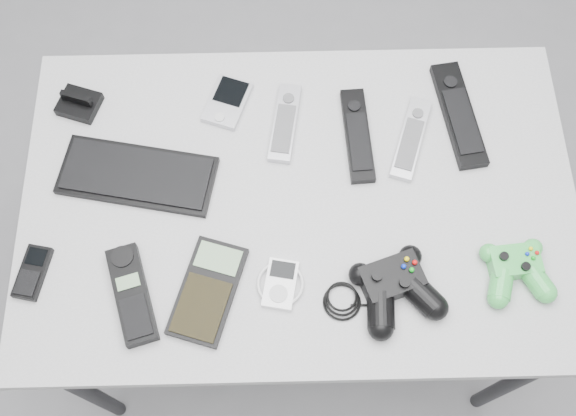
{
  "coord_description": "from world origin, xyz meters",
  "views": [
    {
      "loc": [
        0.03,
        -0.5,
        1.9
      ],
      "look_at": [
        0.04,
        -0.0,
        0.74
      ],
      "focal_mm": 42.0,
      "sensor_mm": 36.0,
      "label": 1
    }
  ],
  "objects_px": {
    "desk": "(299,212)",
    "mp3_player": "(280,284)",
    "remote_black_a": "(357,135)",
    "cordless_handset": "(132,294)",
    "pda": "(227,102)",
    "pda_keyboard": "(137,175)",
    "controller_black": "(395,286)",
    "remote_black_b": "(459,114)",
    "controller_green": "(516,268)",
    "remote_silver_a": "(285,123)",
    "remote_silver_b": "(411,138)",
    "calculator": "(208,291)",
    "mobile_phone": "(32,272)"
  },
  "relations": [
    {
      "from": "desk",
      "to": "remote_black_a",
      "type": "relative_size",
      "value": 5.17
    },
    {
      "from": "mp3_player",
      "to": "remote_silver_a",
      "type": "bearing_deg",
      "value": 98.21
    },
    {
      "from": "pda_keyboard",
      "to": "controller_black",
      "type": "distance_m",
      "value": 0.54
    },
    {
      "from": "pda",
      "to": "remote_silver_a",
      "type": "relative_size",
      "value": 0.64
    },
    {
      "from": "remote_silver_a",
      "to": "remote_black_a",
      "type": "relative_size",
      "value": 0.85
    },
    {
      "from": "pda_keyboard",
      "to": "controller_black",
      "type": "bearing_deg",
      "value": -15.47
    },
    {
      "from": "desk",
      "to": "cordless_handset",
      "type": "xyz_separation_m",
      "value": [
        -0.31,
        -0.19,
        0.08
      ]
    },
    {
      "from": "pda",
      "to": "cordless_handset",
      "type": "relative_size",
      "value": 0.62
    },
    {
      "from": "remote_black_a",
      "to": "controller_green",
      "type": "bearing_deg",
      "value": -50.12
    },
    {
      "from": "remote_silver_b",
      "to": "mobile_phone",
      "type": "bearing_deg",
      "value": -141.31
    },
    {
      "from": "desk",
      "to": "mp3_player",
      "type": "relative_size",
      "value": 11.67
    },
    {
      "from": "cordless_handset",
      "to": "pda_keyboard",
      "type": "bearing_deg",
      "value": 75.42
    },
    {
      "from": "controller_black",
      "to": "pda_keyboard",
      "type": "bearing_deg",
      "value": 134.49
    },
    {
      "from": "cordless_handset",
      "to": "controller_green",
      "type": "distance_m",
      "value": 0.7
    },
    {
      "from": "mobile_phone",
      "to": "cordless_handset",
      "type": "distance_m",
      "value": 0.19
    },
    {
      "from": "remote_black_b",
      "to": "mobile_phone",
      "type": "height_order",
      "value": "remote_black_b"
    },
    {
      "from": "pda",
      "to": "controller_black",
      "type": "relative_size",
      "value": 0.44
    },
    {
      "from": "mobile_phone",
      "to": "remote_silver_b",
      "type": "bearing_deg",
      "value": 32.0
    },
    {
      "from": "remote_silver_a",
      "to": "remote_black_a",
      "type": "bearing_deg",
      "value": -3.2
    },
    {
      "from": "desk",
      "to": "remote_silver_a",
      "type": "bearing_deg",
      "value": 98.5
    },
    {
      "from": "remote_black_a",
      "to": "remote_black_b",
      "type": "distance_m",
      "value": 0.21
    },
    {
      "from": "cordless_handset",
      "to": "remote_silver_b",
      "type": "bearing_deg",
      "value": 13.96
    },
    {
      "from": "pda_keyboard",
      "to": "pda",
      "type": "distance_m",
      "value": 0.24
    },
    {
      "from": "pda",
      "to": "remote_black_b",
      "type": "xyz_separation_m",
      "value": [
        0.47,
        -0.04,
        0.0
      ]
    },
    {
      "from": "remote_black_b",
      "to": "cordless_handset",
      "type": "xyz_separation_m",
      "value": [
        -0.63,
        -0.36,
        0.0
      ]
    },
    {
      "from": "cordless_handset",
      "to": "mp3_player",
      "type": "distance_m",
      "value": 0.27
    },
    {
      "from": "pda_keyboard",
      "to": "controller_black",
      "type": "relative_size",
      "value": 1.16
    },
    {
      "from": "pda",
      "to": "cordless_handset",
      "type": "xyz_separation_m",
      "value": [
        -0.17,
        -0.4,
        0.01
      ]
    },
    {
      "from": "controller_black",
      "to": "mp3_player",
      "type": "bearing_deg",
      "value": 157.09
    },
    {
      "from": "controller_black",
      "to": "controller_green",
      "type": "distance_m",
      "value": 0.22
    },
    {
      "from": "remote_silver_b",
      "to": "cordless_handset",
      "type": "distance_m",
      "value": 0.62
    },
    {
      "from": "desk",
      "to": "mobile_phone",
      "type": "height_order",
      "value": "mobile_phone"
    },
    {
      "from": "mp3_player",
      "to": "controller_green",
      "type": "distance_m",
      "value": 0.43
    },
    {
      "from": "remote_black_b",
      "to": "calculator",
      "type": "distance_m",
      "value": 0.61
    },
    {
      "from": "remote_silver_a",
      "to": "controller_green",
      "type": "distance_m",
      "value": 0.52
    },
    {
      "from": "remote_black_a",
      "to": "remote_silver_b",
      "type": "height_order",
      "value": "remote_black_a"
    },
    {
      "from": "controller_black",
      "to": "controller_green",
      "type": "bearing_deg",
      "value": -11.33
    },
    {
      "from": "remote_black_a",
      "to": "cordless_handset",
      "type": "bearing_deg",
      "value": -146.19
    },
    {
      "from": "pda",
      "to": "remote_black_b",
      "type": "height_order",
      "value": "remote_black_b"
    },
    {
      "from": "pda",
      "to": "remote_silver_b",
      "type": "distance_m",
      "value": 0.38
    },
    {
      "from": "desk",
      "to": "controller_green",
      "type": "relative_size",
      "value": 7.96
    },
    {
      "from": "pda",
      "to": "pda_keyboard",
      "type": "bearing_deg",
      "value": -116.67
    },
    {
      "from": "cordless_handset",
      "to": "controller_green",
      "type": "bearing_deg",
      "value": -13.72
    },
    {
      "from": "pda_keyboard",
      "to": "cordless_handset",
      "type": "relative_size",
      "value": 1.63
    },
    {
      "from": "remote_black_a",
      "to": "cordless_handset",
      "type": "distance_m",
      "value": 0.53
    },
    {
      "from": "calculator",
      "to": "controller_green",
      "type": "bearing_deg",
      "value": 20.16
    },
    {
      "from": "desk",
      "to": "controller_green",
      "type": "height_order",
      "value": "controller_green"
    },
    {
      "from": "remote_black_b",
      "to": "controller_green",
      "type": "relative_size",
      "value": 1.78
    },
    {
      "from": "remote_silver_a",
      "to": "calculator",
      "type": "relative_size",
      "value": 0.93
    },
    {
      "from": "pda",
      "to": "mp3_player",
      "type": "relative_size",
      "value": 1.23
    }
  ]
}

